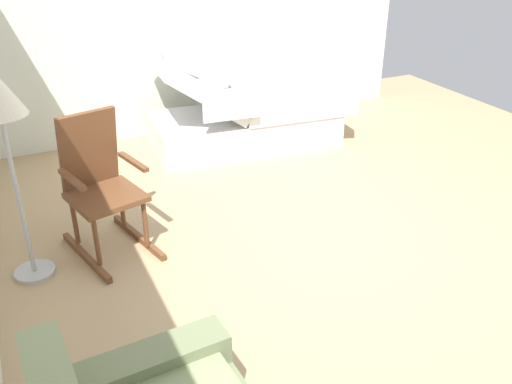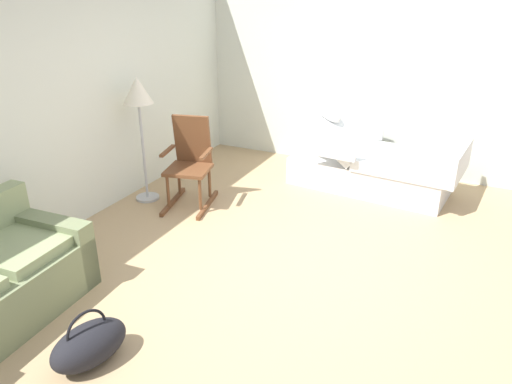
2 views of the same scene
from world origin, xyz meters
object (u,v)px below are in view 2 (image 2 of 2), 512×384
object	(u,v)px
hospital_bed	(371,164)
rocking_chair	(190,163)
duffel_bag	(89,344)
floor_lamp	(138,99)

from	to	relation	value
hospital_bed	rocking_chair	size ratio (longest dim) A/B	2.03
hospital_bed	rocking_chair	world-z (taller)	hospital_bed
rocking_chair	duffel_bag	distance (m)	2.73
hospital_bed	floor_lamp	distance (m)	2.95
rocking_chair	floor_lamp	bearing A→B (deg)	104.54
hospital_bed	duffel_bag	xyz separation A→B (m)	(-3.98, 0.97, -0.16)
duffel_bag	floor_lamp	bearing A→B (deg)	29.44
floor_lamp	duffel_bag	distance (m)	2.99
floor_lamp	rocking_chair	bearing A→B (deg)	-75.46
rocking_chair	floor_lamp	world-z (taller)	floor_lamp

